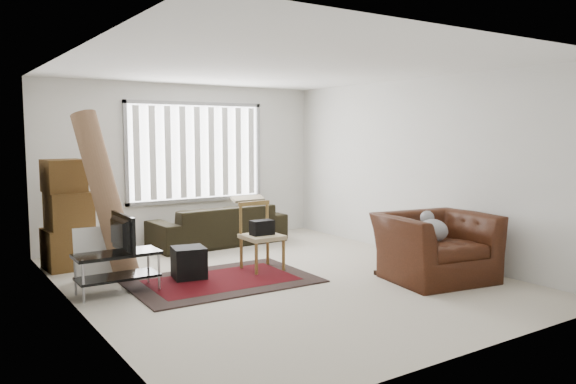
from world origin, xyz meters
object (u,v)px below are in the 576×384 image
moving_boxes (67,218)px  side_chair (261,233)px  armchair (436,242)px  tv_stand (117,264)px  sofa (218,219)px

moving_boxes → side_chair: size_ratio=1.62×
side_chair → moving_boxes: bearing=144.9°
moving_boxes → armchair: moving_boxes is taller
moving_boxes → tv_stand: bearing=-82.9°
tv_stand → sofa: sofa is taller
sofa → tv_stand: bearing=37.9°
moving_boxes → armchair: bearing=-40.5°
side_chair → sofa: bearing=81.6°
moving_boxes → sofa: bearing=8.3°
sofa → armchair: armchair is taller
tv_stand → side_chair: side_chair is taller
moving_boxes → side_chair: (2.18, -1.58, -0.19)m
tv_stand → armchair: bearing=-24.5°
sofa → side_chair: 1.98m
armchair → side_chair: bearing=143.7°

